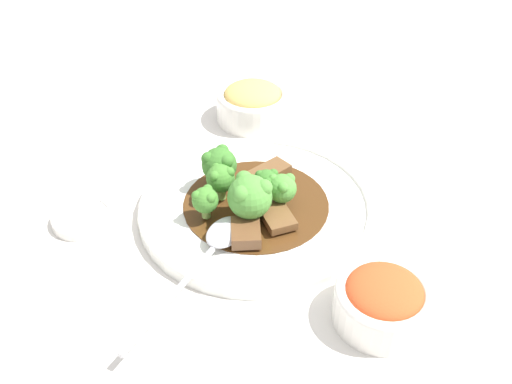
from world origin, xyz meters
name	(u,v)px	position (x,y,z in m)	size (l,w,h in m)	color
ground_plane	(256,213)	(0.00, 0.00, 0.00)	(4.00, 4.00, 0.00)	silver
main_plate	(256,207)	(0.00, 0.00, 0.01)	(0.30, 0.30, 0.02)	white
beef_strip_0	(246,233)	(-0.05, -0.05, 0.03)	(0.05, 0.06, 0.01)	brown
beef_strip_1	(266,174)	(0.04, 0.03, 0.03)	(0.07, 0.04, 0.01)	brown
beef_strip_2	(280,217)	(0.00, -0.05, 0.02)	(0.04, 0.05, 0.01)	brown
broccoli_floret_0	(282,188)	(0.02, -0.02, 0.04)	(0.04, 0.04, 0.04)	#7FA84C
broccoli_floret_1	(205,200)	(-0.07, 0.01, 0.05)	(0.03, 0.03, 0.04)	#7FA84C
broccoli_floret_2	(250,196)	(-0.02, -0.02, 0.05)	(0.05, 0.05, 0.06)	#7FA84C
broccoli_floret_3	(267,183)	(0.02, 0.00, 0.04)	(0.03, 0.03, 0.04)	#7FA84C
broccoli_floret_4	(219,164)	(-0.02, 0.05, 0.05)	(0.05, 0.05, 0.06)	#7FA84C
broccoli_floret_5	(221,178)	(-0.03, 0.03, 0.05)	(0.04, 0.04, 0.05)	#7FA84C
serving_spoon	(216,244)	(-0.09, -0.04, 0.03)	(0.21, 0.12, 0.01)	silver
side_bowl_kimchi	(383,300)	(0.01, -0.22, 0.03)	(0.10, 0.10, 0.06)	white
side_bowl_appetizer	(253,103)	(0.13, 0.19, 0.03)	(0.11, 0.11, 0.06)	white
sauce_dish	(82,218)	(-0.19, 0.11, 0.01)	(0.08, 0.08, 0.01)	white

